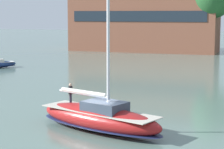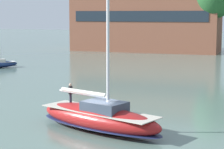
% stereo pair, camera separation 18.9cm
% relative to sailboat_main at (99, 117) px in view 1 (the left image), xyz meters
% --- Properties ---
extents(ground_plane, '(400.00, 400.00, 0.00)m').
position_rel_sailboat_main_xyz_m(ground_plane, '(-0.03, 0.01, -1.06)').
color(ground_plane, slate).
extents(waterfront_building, '(36.05, 13.22, 15.93)m').
position_rel_sailboat_main_xyz_m(waterfront_building, '(-15.82, 71.97, 6.95)').
color(waterfront_building, brown).
rests_on(waterfront_building, ground).
extents(sailboat_main, '(11.80, 6.82, 15.64)m').
position_rel_sailboat_main_xyz_m(sailboat_main, '(0.00, 0.00, 0.00)').
color(sailboat_main, maroon).
rests_on(sailboat_main, ground).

